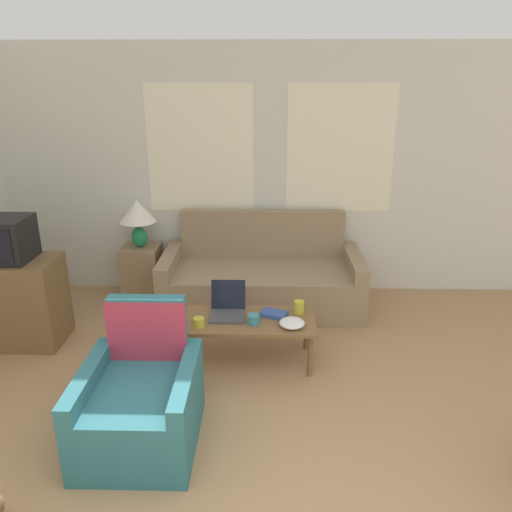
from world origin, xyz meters
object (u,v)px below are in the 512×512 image
Objects in this scene: couch at (262,280)px; snack_bowl at (292,323)px; cup_navy at (253,319)px; armchair at (142,402)px; cup_yellow at (199,322)px; table_lamp at (138,215)px; cup_white at (299,307)px; laptop at (228,308)px; coffee_table at (249,324)px; book_red at (274,314)px.

couch is 1.28m from snack_bowl.
armchair is at bearing -128.69° from cup_navy.
armchair is at bearing -108.63° from cup_yellow.
cup_white is at bearing -35.79° from table_lamp.
table_lamp is at bearing 137.71° from snack_bowl.
couch is 6.38× the size of laptop.
cup_yellow is 0.43× the size of snack_bowl.
snack_bowl reaches higher than coffee_table.
coffee_table is 10.10× the size of cup_white.
book_red reaches higher than coffee_table.
cup_yellow reaches higher than book_red.
table_lamp is 1.90m from cup_navy.
snack_bowl is (0.74, 0.03, -0.01)m from cup_yellow.
cup_navy is at bearing -139.92° from book_red.
table_lamp is (-1.29, 0.16, 0.65)m from couch.
snack_bowl is 0.23m from book_red.
couch is 1.36m from cup_yellow.
laptop is 0.60m from cup_white.
cup_white is (1.08, 1.08, 0.18)m from armchair.
coffee_table is 0.42m from cup_yellow.
laptop reaches higher than snack_bowl.
snack_bowl is (0.53, -0.20, -0.03)m from laptop.
book_red is at bearing 40.08° from cup_navy.
laptop reaches higher than book_red.
cup_navy is at bearing -36.42° from laptop.
couch is 20.23× the size of cup_navy.
laptop is at bearing -104.69° from couch.
couch reaches higher than cup_navy.
couch is 1.06m from cup_white.
book_red is (0.38, -0.02, -0.04)m from laptop.
cup_navy is (0.22, -0.16, -0.02)m from laptop.
cup_white is at bearing -72.16° from couch.
cup_white is at bearing 44.98° from armchair.
cup_navy is 0.43m from cup_yellow.
cup_white is (0.38, 0.20, 0.02)m from cup_navy.
snack_bowl is at bearing -42.29° from table_lamp.
couch is 1.85× the size of coffee_table.
couch is 22.76× the size of cup_yellow.
table_lamp is 1.64m from laptop.
table_lamp is 5.69× the size of cup_yellow.
snack_bowl is at bearing -18.91° from coffee_table.
armchair reaches higher than book_red.
couch is 18.71× the size of cup_white.
cup_navy is 1.13× the size of cup_yellow.
coffee_table is 5.32× the size of snack_bowl.
couch reaches higher than armchair.
couch is 1.21m from cup_navy.
table_lamp is 2.03× the size of book_red.
book_red is (0.60, 0.21, -0.02)m from cup_yellow.
laptop is at bearing 155.11° from coffee_table.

